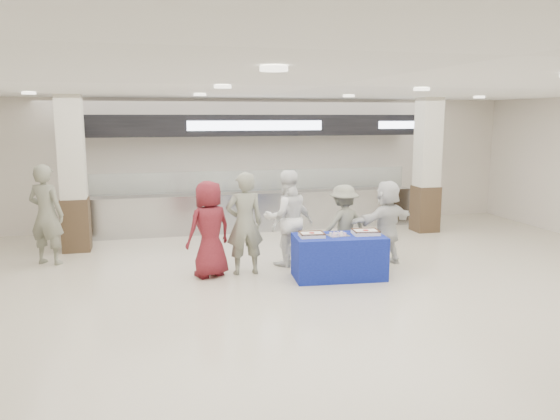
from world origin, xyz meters
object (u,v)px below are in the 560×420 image
object	(u,v)px
display_table	(339,257)
civilian_white	(387,223)
sheet_cake_right	(366,232)
cupcake_tray	(338,234)
civilian_maroon	(209,229)
soldier_a	(245,224)
soldier_b	(344,225)
sheet_cake_left	(312,234)
soldier_bg	(46,215)
chef_tall	(286,218)
chef_short	(292,226)

from	to	relation	value
display_table	civilian_white	xyz separation A→B (m)	(1.18, 0.64, 0.42)
display_table	sheet_cake_right	world-z (taller)	sheet_cake_right
cupcake_tray	civilian_maroon	xyz separation A→B (m)	(-2.12, 0.65, 0.07)
soldier_a	soldier_b	distance (m)	1.92
display_table	sheet_cake_left	bearing A→B (deg)	-177.35
display_table	cupcake_tray	xyz separation A→B (m)	(-0.03, -0.01, 0.40)
soldier_b	cupcake_tray	bearing A→B (deg)	48.99
soldier_bg	chef_tall	bearing A→B (deg)	-168.07
cupcake_tray	soldier_a	world-z (taller)	soldier_a
sheet_cake_right	civilian_white	bearing A→B (deg)	43.22
display_table	chef_short	distance (m)	1.17
civilian_maroon	soldier_b	distance (m)	2.53
sheet_cake_right	soldier_bg	xyz separation A→B (m)	(-5.49, 2.23, 0.15)
soldier_b	sheet_cake_left	bearing A→B (deg)	27.64
cupcake_tray	sheet_cake_right	bearing A→B (deg)	-1.92
civilian_white	soldier_bg	size ratio (longest dim) A/B	0.84
display_table	soldier_a	size ratio (longest dim) A/B	0.85
sheet_cake_left	soldier_bg	size ratio (longest dim) A/B	0.23
cupcake_tray	sheet_cake_left	bearing A→B (deg)	176.43
civilian_maroon	civilian_white	bearing A→B (deg)	155.61
display_table	sheet_cake_right	distance (m)	0.64
sheet_cake_left	soldier_b	distance (m)	1.16
sheet_cake_left	civilian_maroon	world-z (taller)	civilian_maroon
chef_tall	chef_short	bearing A→B (deg)	120.70
cupcake_tray	chef_short	xyz separation A→B (m)	(-0.55, 0.94, -0.01)
chef_short	chef_tall	bearing A→B (deg)	-74.92
sheet_cake_right	soldier_a	distance (m)	2.12
sheet_cake_right	soldier_b	distance (m)	0.83
civilian_white	chef_tall	bearing A→B (deg)	-33.86
chef_tall	soldier_b	world-z (taller)	chef_tall
soldier_a	civilian_maroon	bearing A→B (deg)	-2.18
cupcake_tray	chef_short	size ratio (longest dim) A/B	0.25
cupcake_tray	soldier_a	distance (m)	1.64
display_table	sheet_cake_left	size ratio (longest dim) A/B	3.55
chef_tall	soldier_bg	distance (m)	4.51
sheet_cake_left	cupcake_tray	size ratio (longest dim) A/B	1.16
sheet_cake_right	soldier_a	world-z (taller)	soldier_a
chef_short	civilian_white	distance (m)	1.78
chef_tall	sheet_cake_right	bearing A→B (deg)	132.38
chef_short	soldier_b	distance (m)	0.97
sheet_cake_right	soldier_b	world-z (taller)	soldier_b
sheet_cake_left	display_table	bearing A→B (deg)	-2.57
sheet_cake_left	soldier_b	world-z (taller)	soldier_b
display_table	civilian_maroon	distance (m)	2.29
civilian_maroon	sheet_cake_right	bearing A→B (deg)	141.43
sheet_cake_right	soldier_a	bearing A→B (deg)	161.69
display_table	cupcake_tray	bearing A→B (deg)	-162.07
cupcake_tray	soldier_a	size ratio (longest dim) A/B	0.21
sheet_cake_right	chef_tall	xyz separation A→B (m)	(-1.13, 1.08, 0.10)
chef_tall	sheet_cake_left	bearing A→B (deg)	95.31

